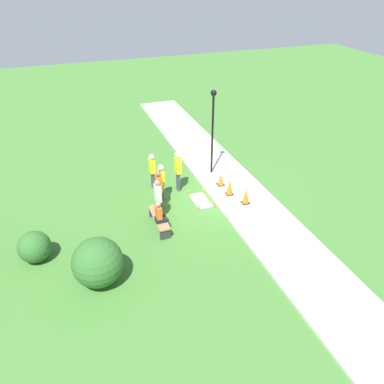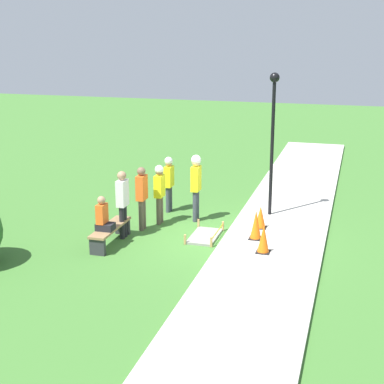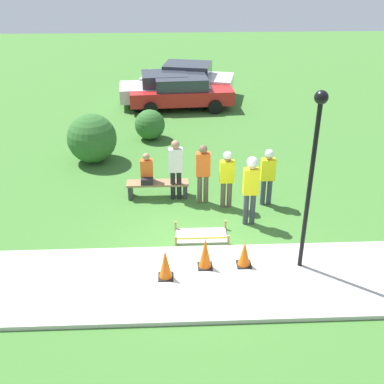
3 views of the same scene
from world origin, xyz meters
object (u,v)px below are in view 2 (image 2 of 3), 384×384
at_px(traffic_cone_near_patch, 263,239).
at_px(person_seated_on_bench, 103,217).
at_px(worker_supervisor, 169,180).
at_px(traffic_cone_sidewalk_edge, 261,217).
at_px(worker_trainee, 196,181).
at_px(bystander_in_gray_shirt, 123,200).
at_px(traffic_cone_far_patch, 256,225).
at_px(bystander_in_orange_shirt, 142,194).
at_px(park_bench, 111,231).
at_px(worker_assistant, 159,189).
at_px(lamppost_near, 273,124).

relative_size(traffic_cone_near_patch, person_seated_on_bench, 0.81).
bearing_deg(worker_supervisor, person_seated_on_bench, 169.54).
distance_m(traffic_cone_sidewalk_edge, worker_trainee, 2.16).
bearing_deg(bystander_in_gray_shirt, traffic_cone_far_patch, -79.93).
bearing_deg(bystander_in_orange_shirt, traffic_cone_sidewalk_edge, -76.68).
relative_size(traffic_cone_far_patch, park_bench, 0.43).
distance_m(traffic_cone_far_patch, park_bench, 3.80).
xyz_separation_m(worker_supervisor, bystander_in_orange_shirt, (-1.81, 0.19, 0.01)).
distance_m(person_seated_on_bench, bystander_in_gray_shirt, 0.89).
bearing_deg(bystander_in_gray_shirt, worker_trainee, -37.52).
relative_size(traffic_cone_sidewalk_edge, person_seated_on_bench, 0.70).
height_order(traffic_cone_sidewalk_edge, person_seated_on_bench, person_seated_on_bench).
height_order(park_bench, worker_assistant, worker_assistant).
distance_m(traffic_cone_near_patch, worker_assistant, 3.75).
distance_m(worker_supervisor, lamppost_near, 3.56).
height_order(traffic_cone_far_patch, person_seated_on_bench, person_seated_on_bench).
bearing_deg(traffic_cone_sidewalk_edge, person_seated_on_bench, 123.06).
height_order(worker_supervisor, bystander_in_orange_shirt, bystander_in_orange_shirt).
height_order(traffic_cone_near_patch, person_seated_on_bench, person_seated_on_bench).
distance_m(traffic_cone_near_patch, bystander_in_gray_shirt, 3.89).
bearing_deg(traffic_cone_far_patch, bystander_in_gray_shirt, 100.07).
bearing_deg(traffic_cone_sidewalk_edge, worker_assistant, 92.17).
distance_m(park_bench, worker_trainee, 3.08).
distance_m(person_seated_on_bench, lamppost_near, 5.57).
distance_m(traffic_cone_near_patch, traffic_cone_sidewalk_edge, 1.86).
bearing_deg(lamppost_near, traffic_cone_far_patch, 179.16).
distance_m(park_bench, person_seated_on_bench, 0.58).
bearing_deg(worker_trainee, lamppost_near, -66.24).
height_order(bystander_in_orange_shirt, lamppost_near, lamppost_near).
bearing_deg(person_seated_on_bench, worker_assistant, -17.94).
relative_size(traffic_cone_far_patch, worker_supervisor, 0.45).
xyz_separation_m(worker_supervisor, lamppost_near, (0.25, -3.07, 1.79)).
height_order(traffic_cone_sidewalk_edge, lamppost_near, lamppost_near).
distance_m(worker_trainee, bystander_in_orange_shirt, 1.70).
height_order(traffic_cone_sidewalk_edge, bystander_in_gray_shirt, bystander_in_gray_shirt).
height_order(traffic_cone_near_patch, worker_supervisor, worker_supervisor).
height_order(traffic_cone_sidewalk_edge, worker_supervisor, worker_supervisor).
bearing_deg(traffic_cone_sidewalk_edge, bystander_in_gray_shirt, 113.85).
bearing_deg(lamppost_near, traffic_cone_near_patch, -174.16).
bearing_deg(bystander_in_gray_shirt, bystander_in_orange_shirt, -18.20).
bearing_deg(bystander_in_gray_shirt, worker_assistant, -21.01).
height_order(traffic_cone_near_patch, park_bench, traffic_cone_near_patch).
distance_m(worker_assistant, lamppost_near, 3.74).
distance_m(bystander_in_orange_shirt, lamppost_near, 4.24).
bearing_deg(worker_supervisor, traffic_cone_far_patch, -122.82).
bearing_deg(worker_trainee, traffic_cone_far_patch, -123.31).
bearing_deg(bystander_in_orange_shirt, worker_supervisor, -6.04).
bearing_deg(bystander_in_orange_shirt, person_seated_on_bench, 164.72).
distance_m(traffic_cone_near_patch, worker_trainee, 3.32).
xyz_separation_m(traffic_cone_near_patch, worker_supervisor, (2.87, 3.39, 0.55)).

